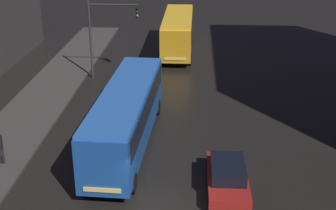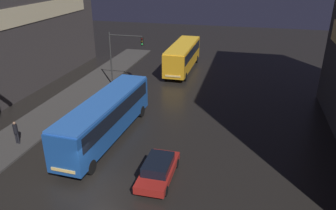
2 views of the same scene
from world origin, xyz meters
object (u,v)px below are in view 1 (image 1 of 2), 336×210
at_px(traffic_light_main, 108,26).
at_px(bus_near, 127,112).
at_px(pedestrian_near, 0,145).
at_px(car_taxi, 227,176).
at_px(bus_far, 178,30).

bearing_deg(traffic_light_main, bus_near, -75.18).
bearing_deg(pedestrian_near, bus_near, -124.82).
xyz_separation_m(bus_near, car_taxi, (5.32, -4.10, -1.38)).
bearing_deg(bus_far, traffic_light_main, 57.32).
relative_size(bus_far, pedestrian_near, 6.01).
bearing_deg(bus_near, car_taxi, 144.99).
height_order(car_taxi, traffic_light_main, traffic_light_main).
relative_size(bus_near, bus_far, 1.11).
distance_m(bus_near, car_taxi, 6.86).
bearing_deg(bus_near, bus_far, -93.42).
height_order(bus_far, traffic_light_main, traffic_light_main).
distance_m(car_taxi, traffic_light_main, 17.90).
xyz_separation_m(bus_far, traffic_light_main, (-5.04, -7.84, 2.07)).
bearing_deg(bus_near, traffic_light_main, -72.55).
bearing_deg(traffic_light_main, bus_far, 57.25).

